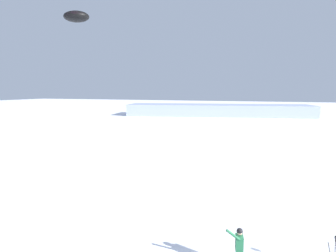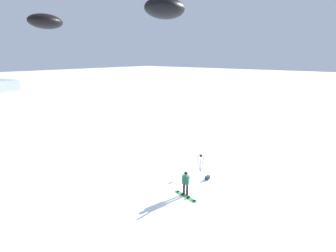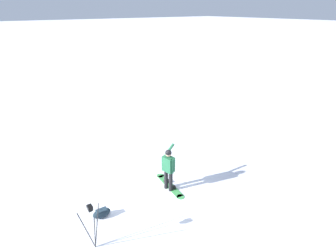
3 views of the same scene
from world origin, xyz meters
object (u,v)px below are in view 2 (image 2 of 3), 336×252
(gear_bag_large, at_px, (207,178))
(camera_tripod, at_px, (201,160))
(snowboard, at_px, (186,196))
(snowboarder, at_px, (186,181))

(gear_bag_large, bearing_deg, camera_tripod, 57.00)
(gear_bag_large, bearing_deg, snowboard, -179.89)
(snowboard, distance_m, gear_bag_large, 2.69)
(snowboarder, distance_m, gear_bag_large, 2.66)
(snowboarder, xyz_separation_m, camera_tripod, (3.18, 0.88, 0.03))
(snowboard, height_order, camera_tripod, camera_tripod)
(gear_bag_large, distance_m, camera_tripod, 1.47)
(snowboard, xyz_separation_m, camera_tripod, (3.33, 1.00, 0.98))
(snowboard, relative_size, camera_tripod, 1.23)
(snowboard, bearing_deg, snowboarder, 38.87)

